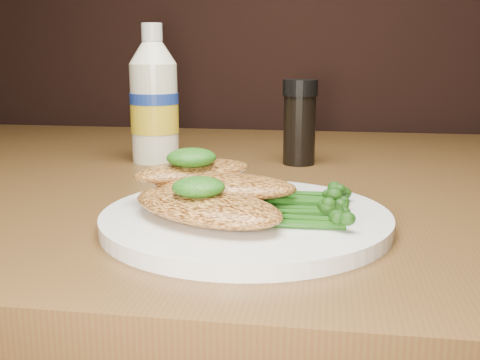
# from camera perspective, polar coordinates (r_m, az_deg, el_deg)

# --- Properties ---
(plate) EXTENTS (0.25, 0.25, 0.01)m
(plate) POSITION_cam_1_polar(r_m,az_deg,el_deg) (0.50, 0.60, -3.93)
(plate) COLOR white
(plate) RESTS_ON dining_table
(chicken_front) EXTENTS (0.17, 0.14, 0.02)m
(chicken_front) POSITION_cam_1_polar(r_m,az_deg,el_deg) (0.47, -3.43, -2.63)
(chicken_front) COLOR #CF8842
(chicken_front) RESTS_ON plate
(chicken_mid) EXTENTS (0.14, 0.08, 0.02)m
(chicken_mid) POSITION_cam_1_polar(r_m,az_deg,el_deg) (0.51, -1.64, -0.56)
(chicken_mid) COLOR #CF8842
(chicken_mid) RESTS_ON plate
(chicken_back) EXTENTS (0.13, 0.12, 0.02)m
(chicken_back) POSITION_cam_1_polar(r_m,az_deg,el_deg) (0.54, -4.72, 0.91)
(chicken_back) COLOR #CF8842
(chicken_back) RESTS_ON plate
(pesto_front) EXTENTS (0.05, 0.04, 0.02)m
(pesto_front) POSITION_cam_1_polar(r_m,az_deg,el_deg) (0.46, -4.20, -0.71)
(pesto_front) COLOR #093608
(pesto_front) RESTS_ON chicken_front
(pesto_back) EXTENTS (0.06, 0.06, 0.02)m
(pesto_back) POSITION_cam_1_polar(r_m,az_deg,el_deg) (0.53, -4.89, 2.25)
(pesto_back) COLOR #093608
(pesto_back) RESTS_ON chicken_back
(broccolini_bundle) EXTENTS (0.13, 0.11, 0.02)m
(broccolini_bundle) POSITION_cam_1_polar(r_m,az_deg,el_deg) (0.49, 5.27, -2.25)
(broccolini_bundle) COLOR #1A4B10
(broccolini_bundle) RESTS_ON plate
(mayo_bottle) EXTENTS (0.08, 0.08, 0.19)m
(mayo_bottle) POSITION_cam_1_polar(r_m,az_deg,el_deg) (0.79, -8.64, 8.54)
(mayo_bottle) COLOR white
(mayo_bottle) RESTS_ON dining_table
(pepper_grinder) EXTENTS (0.05, 0.05, 0.11)m
(pepper_grinder) POSITION_cam_1_polar(r_m,az_deg,el_deg) (0.77, 5.99, 5.77)
(pepper_grinder) COLOR black
(pepper_grinder) RESTS_ON dining_table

